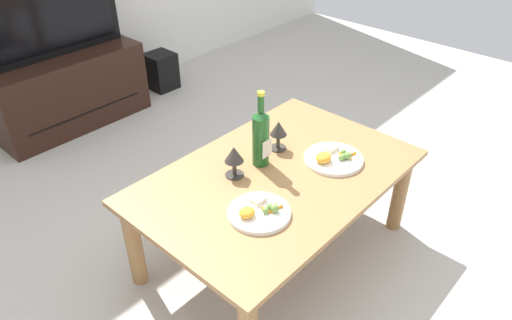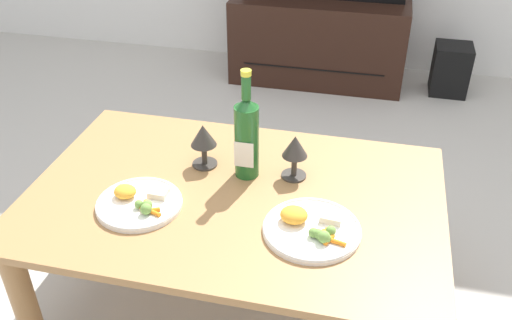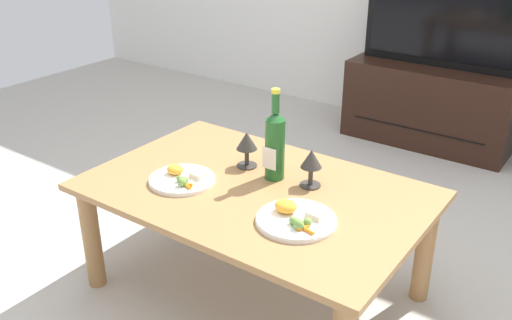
% 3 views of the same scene
% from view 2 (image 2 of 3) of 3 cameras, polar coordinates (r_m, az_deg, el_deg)
% --- Properties ---
extents(ground_plane, '(6.40, 6.40, 0.00)m').
position_cam_2_polar(ground_plane, '(1.94, -1.98, -14.42)').
color(ground_plane, '#B7B2A8').
extents(dining_table, '(1.22, 0.80, 0.46)m').
position_cam_2_polar(dining_table, '(1.67, -2.23, -5.46)').
color(dining_table, '#9E7042').
rests_on(dining_table, ground_plane).
extents(tv_stand, '(1.01, 0.44, 0.49)m').
position_cam_2_polar(tv_stand, '(3.36, 6.52, 12.30)').
color(tv_stand, black).
rests_on(tv_stand, ground_plane).
extents(floor_speaker, '(0.20, 0.20, 0.28)m').
position_cam_2_polar(floor_speaker, '(3.39, 19.49, 8.86)').
color(floor_speaker, black).
rests_on(floor_speaker, ground_plane).
extents(wine_bottle, '(0.07, 0.08, 0.35)m').
position_cam_2_polar(wine_bottle, '(1.64, -0.98, 2.62)').
color(wine_bottle, '#1E5923').
rests_on(wine_bottle, dining_table).
extents(goblet_left, '(0.08, 0.08, 0.14)m').
position_cam_2_polar(goblet_left, '(1.71, -5.47, 2.28)').
color(goblet_left, '#38332D').
rests_on(goblet_left, dining_table).
extents(goblet_right, '(0.08, 0.08, 0.14)m').
position_cam_2_polar(goblet_right, '(1.65, 4.05, 1.12)').
color(goblet_right, '#38332D').
rests_on(goblet_right, dining_table).
extents(dinner_plate_left, '(0.25, 0.25, 0.05)m').
position_cam_2_polar(dinner_plate_left, '(1.61, -12.02, -4.30)').
color(dinner_plate_left, white).
rests_on(dinner_plate_left, dining_table).
extents(dinner_plate_right, '(0.27, 0.27, 0.05)m').
position_cam_2_polar(dinner_plate_right, '(1.49, 5.74, -6.97)').
color(dinner_plate_right, white).
rests_on(dinner_plate_right, dining_table).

